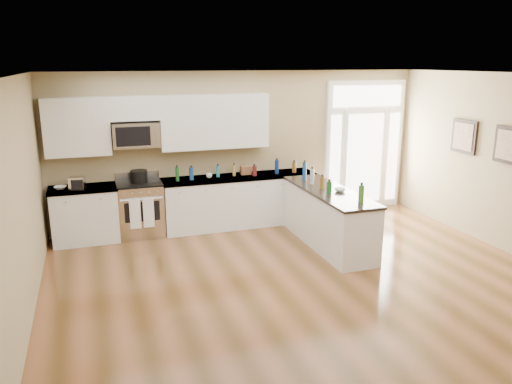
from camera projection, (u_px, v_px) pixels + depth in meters
ground at (341, 316)px, 5.99m from camera, size 8.00×8.00×0.00m
room_shell at (347, 177)px, 5.55m from camera, size 8.00×8.00×8.00m
back_cabinet_left at (85, 216)px, 8.38m from camera, size 1.10×0.66×0.94m
back_cabinet_right at (240, 202)px, 9.21m from camera, size 2.85×0.66×0.94m
peninsula_cabinet at (328, 220)px, 8.22m from camera, size 0.69×2.32×0.94m
upper_cabinet_left at (77, 127)px, 8.13m from camera, size 1.04×0.33×0.95m
upper_cabinet_right at (214, 122)px, 8.84m from camera, size 1.94×0.33×0.95m
upper_cabinet_short at (134, 108)px, 8.35m from camera, size 0.82×0.33×0.40m
microwave at (136, 135)px, 8.42m from camera, size 0.78×0.41×0.42m
entry_door at (364, 146)px, 10.07m from camera, size 1.70×0.10×2.60m
wall_art_near at (464, 136)px, 8.64m from camera, size 0.05×0.58×0.58m
wall_art_far at (509, 145)px, 7.72m from camera, size 0.05×0.58×0.58m
kitchen_range at (140, 209)px, 8.65m from camera, size 0.76×0.68×1.08m
stockpot at (139, 176)px, 8.54m from camera, size 0.30×0.30×0.22m
toaster_oven at (77, 183)px, 8.10m from camera, size 0.27×0.23×0.20m
cardboard_box at (246, 170)px, 9.19m from camera, size 0.19×0.14×0.15m
bowl_left at (60, 188)px, 8.13m from camera, size 0.21×0.21×0.05m
bowl_peninsula at (340, 190)px, 7.98m from camera, size 0.23×0.23×0.05m
cup_counter at (209, 176)px, 8.91m from camera, size 0.13×0.13×0.08m
counter_bottles at (279, 176)px, 8.56m from camera, size 2.39×2.40×0.32m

